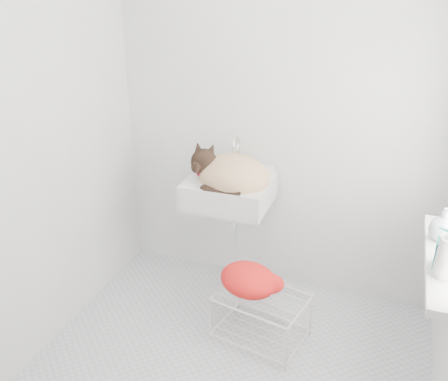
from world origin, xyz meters
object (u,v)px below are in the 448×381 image
(sink, at_px, (229,179))
(bottle_c, at_px, (441,240))
(wire_rack, at_px, (261,317))
(bottle_a, at_px, (443,277))
(bottle_b, at_px, (442,267))
(cat, at_px, (230,175))

(sink, distance_m, bottle_c, 1.30)
(wire_rack, height_order, bottle_a, bottle_a)
(sink, xyz_separation_m, wire_rack, (0.35, -0.40, -0.70))
(bottle_a, height_order, bottle_b, bottle_a)
(sink, bearing_deg, bottle_c, -16.42)
(cat, xyz_separation_m, bottle_a, (1.24, -0.69, -0.04))
(bottle_b, bearing_deg, wire_rack, 165.65)
(cat, bearing_deg, bottle_b, -12.24)
(wire_rack, bearing_deg, bottle_a, -18.91)
(sink, distance_m, bottle_a, 1.44)
(wire_rack, relative_size, bottle_b, 2.59)
(cat, xyz_separation_m, bottle_c, (1.24, -0.35, -0.04))
(cat, bearing_deg, bottle_a, -15.07)
(bottle_b, bearing_deg, sink, 153.07)
(bottle_a, bearing_deg, cat, 150.70)
(bottle_a, bearing_deg, bottle_b, 90.00)
(bottle_a, relative_size, bottle_b, 1.13)
(sink, bearing_deg, bottle_a, -29.72)
(cat, distance_m, bottle_b, 1.38)
(wire_rack, xyz_separation_m, bottle_c, (0.90, 0.04, 0.70))
(bottle_a, xyz_separation_m, bottle_c, (0.00, 0.34, 0.00))
(bottle_b, bearing_deg, bottle_c, 90.00)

